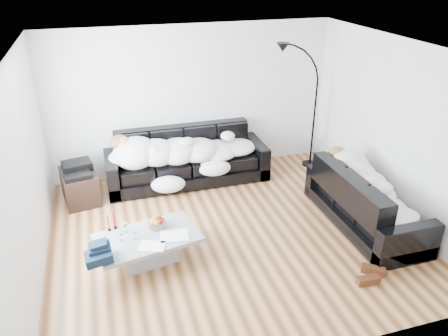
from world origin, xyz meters
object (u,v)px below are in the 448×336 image
object	(u,v)px
shoes	(370,275)
av_cabinet	(80,186)
sleeper_right	(369,186)
wine_glass_a	(125,227)
coffee_table	(148,248)
sofa_right	(367,199)
wine_glass_b	(121,235)
floor_lamp	(314,114)
wine_glass_c	(135,234)
candle_right	(114,221)
sleeper_back	(187,147)
sofa_back	(187,157)
fruit_bowl	(157,222)
candle_left	(109,223)
stereo	(77,168)

from	to	relation	value
shoes	av_cabinet	xyz separation A→B (m)	(-3.40, 3.02, 0.20)
sleeper_right	shoes	world-z (taller)	sleeper_right
wine_glass_a	av_cabinet	bearing A→B (deg)	108.90
coffee_table	av_cabinet	size ratio (longest dim) A/B	1.73
sofa_right	wine_glass_b	world-z (taller)	sofa_right
wine_glass_a	wine_glass_b	distance (m)	0.18
av_cabinet	floor_lamp	distance (m)	4.24
wine_glass_c	candle_right	size ratio (longest dim) A/B	0.67
wine_glass_a	floor_lamp	world-z (taller)	floor_lamp
wine_glass_b	wine_glass_c	bearing A→B (deg)	-7.75
sleeper_right	candle_right	distance (m)	3.56
sleeper_back	sofa_back	bearing A→B (deg)	90.00
wine_glass_c	candle_right	xyz separation A→B (m)	(-0.22, 0.32, 0.04)
wine_glass_a	sofa_right	bearing A→B (deg)	-3.53
fruit_bowl	sleeper_back	bearing A→B (deg)	66.25
sleeper_back	sleeper_right	size ratio (longest dim) A/B	1.30
fruit_bowl	wine_glass_b	world-z (taller)	wine_glass_b
fruit_bowl	shoes	world-z (taller)	fruit_bowl
sofa_right	fruit_bowl	bearing A→B (deg)	85.74
sleeper_back	wine_glass_b	distance (m)	2.41
fruit_bowl	candle_left	world-z (taller)	candle_left
wine_glass_b	floor_lamp	xyz separation A→B (m)	(3.65, 2.03, 0.56)
wine_glass_c	stereo	size ratio (longest dim) A/B	0.37
wine_glass_b	floor_lamp	size ratio (longest dim) A/B	0.08
sleeper_right	fruit_bowl	xyz separation A→B (m)	(-3.00, 0.22, -0.19)
sofa_right	sleeper_right	size ratio (longest dim) A/B	1.17
candle_left	candle_right	size ratio (longest dim) A/B	0.93
candle_right	fruit_bowl	bearing A→B (deg)	-12.94
wine_glass_a	av_cabinet	distance (m)	1.82
candle_left	av_cabinet	world-z (taller)	candle_left
wine_glass_b	sleeper_back	bearing A→B (deg)	57.52
candle_left	floor_lamp	xyz separation A→B (m)	(3.79, 1.75, 0.53)
coffee_table	floor_lamp	world-z (taller)	floor_lamp
wine_glass_a	stereo	bearing A→B (deg)	108.90
wine_glass_b	stereo	bearing A→B (deg)	105.48
candle_left	stereo	size ratio (longest dim) A/B	0.51
sleeper_back	shoes	bearing A→B (deg)	-63.31
sofa_right	shoes	size ratio (longest dim) A/B	4.37
fruit_bowl	wine_glass_c	world-z (taller)	wine_glass_c
wine_glass_c	stereo	distance (m)	2.02
sleeper_right	coffee_table	world-z (taller)	sleeper_right
fruit_bowl	shoes	bearing A→B (deg)	-28.85
fruit_bowl	floor_lamp	world-z (taller)	floor_lamp
wine_glass_a	wine_glass_c	bearing A→B (deg)	-62.36
sofa_right	candle_left	world-z (taller)	sofa_right
wine_glass_c	stereo	xyz separation A→B (m)	(-0.68, 1.90, 0.12)
av_cabinet	stereo	distance (m)	0.32
sleeper_right	wine_glass_c	distance (m)	3.32
av_cabinet	sleeper_back	bearing A→B (deg)	-4.56
sleeper_back	wine_glass_c	distance (m)	2.34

